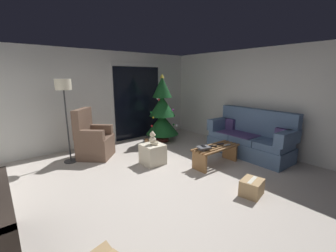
{
  "coord_description": "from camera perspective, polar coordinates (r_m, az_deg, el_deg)",
  "views": [
    {
      "loc": [
        -2.32,
        -2.7,
        1.84
      ],
      "look_at": [
        0.4,
        0.7,
        0.85
      ],
      "focal_mm": 23.55,
      "sensor_mm": 36.0,
      "label": 1
    }
  ],
  "objects": [
    {
      "name": "wall_back",
      "position": [
        6.24,
        -16.75,
        6.85
      ],
      "size": [
        5.72,
        0.12,
        2.5
      ],
      "primitive_type": "cube",
      "color": "silver",
      "rests_on": "ground"
    },
    {
      "name": "remote_black",
      "position": [
        4.71,
        11.58,
        -5.11
      ],
      "size": [
        0.14,
        0.14,
        0.02
      ],
      "primitive_type": "cube",
      "rotation": [
        0.0,
        0.0,
        3.88
      ],
      "color": "black",
      "rests_on": "coffee_table"
    },
    {
      "name": "coffee_table",
      "position": [
        4.77,
        12.25,
        -6.76
      ],
      "size": [
        1.1,
        0.4,
        0.4
      ],
      "color": "olive",
      "rests_on": "ground"
    },
    {
      "name": "armchair",
      "position": [
        5.33,
        -18.8,
        -3.53
      ],
      "size": [
        0.97,
        0.97,
        1.13
      ],
      "color": "brown",
      "rests_on": "ground"
    },
    {
      "name": "cell_phone",
      "position": [
        4.46,
        9.15,
        -5.14
      ],
      "size": [
        0.12,
        0.16,
        0.01
      ],
      "primitive_type": "cube",
      "rotation": [
        0.0,
        0.0,
        -0.4
      ],
      "color": "black",
      "rests_on": "book_stack"
    },
    {
      "name": "teddy_bear_chestnut_by_tree",
      "position": [
        5.71,
        -5.62,
        -4.78
      ],
      "size": [
        0.21,
        0.21,
        0.29
      ],
      "color": "brown",
      "rests_on": "ground"
    },
    {
      "name": "ground_plane",
      "position": [
        4.01,
        1.84,
        -14.54
      ],
      "size": [
        7.0,
        7.0,
        0.0
      ],
      "primitive_type": "plane",
      "color": "#BCB2A8"
    },
    {
      "name": "teddy_bear_cream",
      "position": [
        4.64,
        -3.91,
        -3.37
      ],
      "size": [
        0.22,
        0.21,
        0.29
      ],
      "color": "beige",
      "rests_on": "ottoman"
    },
    {
      "name": "remote_graphite",
      "position": [
        4.89,
        13.4,
        -4.52
      ],
      "size": [
        0.16,
        0.09,
        0.02
      ],
      "primitive_type": "cube",
      "rotation": [
        0.0,
        0.0,
        4.4
      ],
      "color": "#333338",
      "rests_on": "coffee_table"
    },
    {
      "name": "remote_white",
      "position": [
        4.85,
        15.04,
        -4.74
      ],
      "size": [
        0.16,
        0.06,
        0.02
      ],
      "primitive_type": "cube",
      "rotation": [
        0.0,
        0.0,
        1.44
      ],
      "color": "silver",
      "rests_on": "coffee_table"
    },
    {
      "name": "book_stack",
      "position": [
        4.46,
        9.27,
        -5.64
      ],
      "size": [
        0.29,
        0.25,
        0.07
      ],
      "color": "#4C4C51",
      "rests_on": "coffee_table"
    },
    {
      "name": "patio_door_glass",
      "position": [
        6.65,
        -7.84,
        5.87
      ],
      "size": [
        1.5,
        0.02,
        2.1
      ],
      "primitive_type": "cube",
      "color": "black",
      "rests_on": "ground"
    },
    {
      "name": "couch",
      "position": [
        5.55,
        20.47,
        -3.06
      ],
      "size": [
        0.83,
        1.96,
        1.08
      ],
      "color": "slate",
      "rests_on": "ground"
    },
    {
      "name": "wall_right",
      "position": [
        5.87,
        23.84,
        5.96
      ],
      "size": [
        0.12,
        6.0,
        2.5
      ],
      "primitive_type": "cube",
      "color": "silver",
      "rests_on": "ground"
    },
    {
      "name": "christmas_tree",
      "position": [
        6.21,
        -1.5,
        3.6
      ],
      "size": [
        0.92,
        0.92,
        1.9
      ],
      "color": "#4C1E19",
      "rests_on": "ground"
    },
    {
      "name": "floor_lamp",
      "position": [
        5.04,
        -25.35,
        7.79
      ],
      "size": [
        0.32,
        0.32,
        1.78
      ],
      "color": "#2D2D30",
      "rests_on": "ground"
    },
    {
      "name": "cardboard_box_taped_mid_floor",
      "position": [
        3.83,
        20.85,
        -14.63
      ],
      "size": [
        0.41,
        0.36,
        0.26
      ],
      "color": "tan",
      "rests_on": "ground"
    },
    {
      "name": "ottoman",
      "position": [
        4.74,
        -3.98,
        -7.26
      ],
      "size": [
        0.44,
        0.44,
        0.43
      ],
      "primitive_type": "cube",
      "color": "beige",
      "rests_on": "ground"
    },
    {
      "name": "patio_door_frame",
      "position": [
        6.66,
        -7.93,
        6.31
      ],
      "size": [
        1.6,
        0.02,
        2.2
      ],
      "primitive_type": "cube",
      "color": "silver",
      "rests_on": "ground"
    }
  ]
}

